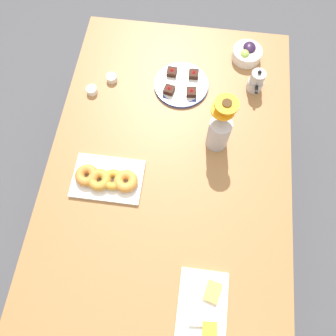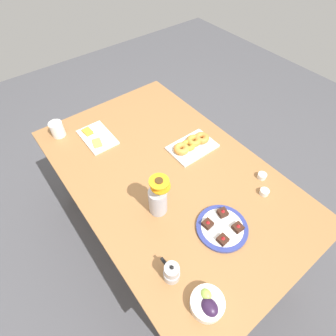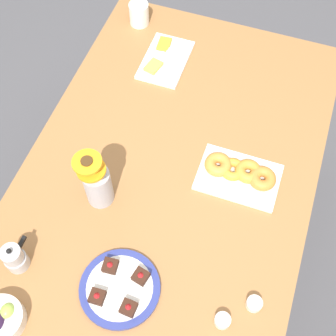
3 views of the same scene
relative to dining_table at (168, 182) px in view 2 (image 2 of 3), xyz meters
name	(u,v)px [view 2 (image 2 of 3)]	position (x,y,z in m)	size (l,w,h in m)	color
ground_plane	(168,232)	(0.00, 0.00, -0.65)	(6.00, 6.00, 0.00)	#4C4C51
dining_table	(168,182)	(0.00, 0.00, 0.00)	(1.60, 1.00, 0.74)	#9E6B3D
coffee_mug	(57,129)	(0.67, 0.36, 0.14)	(0.12, 0.08, 0.10)	white
grape_bowl	(207,304)	(-0.63, 0.29, 0.12)	(0.14, 0.14, 0.07)	white
cheese_platter	(97,137)	(0.50, 0.19, 0.09)	(0.26, 0.17, 0.03)	white
croissant_platter	(192,145)	(0.07, -0.24, 0.11)	(0.19, 0.28, 0.05)	white
jam_cup_honey	(262,176)	(-0.34, -0.39, 0.10)	(0.05, 0.05, 0.03)	white
jam_cup_berry	(264,192)	(-0.42, -0.32, 0.10)	(0.05, 0.05, 0.03)	white
dessert_plate	(222,227)	(-0.43, 0.01, 0.10)	(0.25, 0.25, 0.05)	navy
flower_vase	(158,199)	(-0.16, 0.18, 0.18)	(0.11, 0.10, 0.27)	#B2B2BC
moka_pot	(172,273)	(-0.46, 0.33, 0.13)	(0.11, 0.07, 0.12)	#B7B7BC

